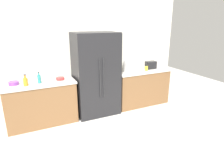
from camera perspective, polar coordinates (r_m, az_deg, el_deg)
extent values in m
plane|color=beige|center=(3.44, 2.26, -18.90)|extent=(10.09, 10.09, 0.00)
cube|color=silver|center=(4.59, -9.00, 10.42)|extent=(5.05, 0.10, 2.97)
cube|color=brown|center=(4.34, -19.56, -5.41)|extent=(1.35, 0.59, 0.85)
cube|color=beige|center=(4.19, -20.19, 0.21)|extent=(1.38, 0.62, 0.04)
cube|color=brown|center=(5.11, 8.18, -1.03)|extent=(1.37, 0.59, 0.85)
cube|color=beige|center=(4.99, 8.40, 3.83)|extent=(1.40, 0.62, 0.04)
cube|color=black|center=(4.41, -4.57, 2.68)|extent=(0.95, 0.63, 1.83)
cylinder|color=#262628|center=(4.10, -3.42, 1.55)|extent=(0.02, 0.02, 0.82)
cylinder|color=#262628|center=(4.13, -2.39, 1.68)|extent=(0.02, 0.02, 0.82)
cube|color=black|center=(5.14, 11.08, 5.39)|extent=(0.26, 0.16, 0.19)
cylinder|color=silver|center=(4.74, 4.73, 4.82)|extent=(0.26, 0.26, 0.22)
sphere|color=silver|center=(4.71, 4.76, 6.11)|extent=(0.24, 0.24, 0.24)
cylinder|color=orange|center=(4.03, -23.58, 0.53)|extent=(0.08, 0.08, 0.15)
cylinder|color=orange|center=(4.00, -23.76, 1.93)|extent=(0.04, 0.04, 0.06)
cylinder|color=#333338|center=(4.00, -23.82, 2.44)|extent=(0.04, 0.04, 0.02)
cylinder|color=teal|center=(4.11, -20.17, 1.31)|extent=(0.07, 0.07, 0.16)
cylinder|color=teal|center=(4.08, -20.32, 2.70)|extent=(0.03, 0.03, 0.05)
cylinder|color=#333338|center=(4.07, -20.37, 3.14)|extent=(0.04, 0.04, 0.02)
cylinder|color=yellow|center=(4.90, 9.85, 4.40)|extent=(0.07, 0.07, 0.11)
cylinder|color=white|center=(4.34, -17.50, 2.06)|extent=(0.07, 0.07, 0.10)
cylinder|color=red|center=(4.22, -14.67, 1.53)|extent=(0.16, 0.16, 0.06)
cylinder|color=purple|center=(4.19, -26.40, 0.21)|extent=(0.19, 0.19, 0.07)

